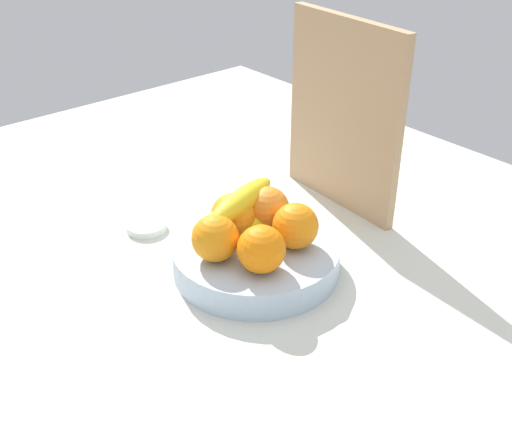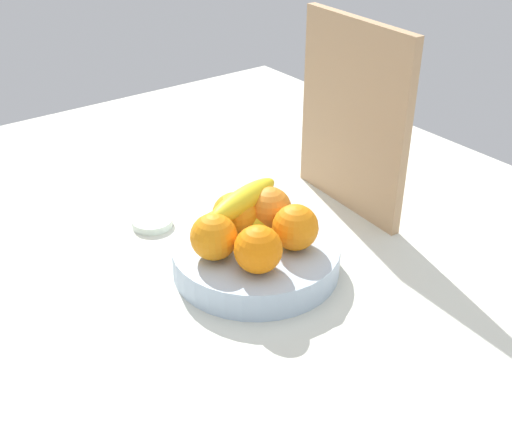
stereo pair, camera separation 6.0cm
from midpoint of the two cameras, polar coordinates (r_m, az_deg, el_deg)
name	(u,v)px [view 2 (the right image)]	position (r cm, az deg, el deg)	size (l,w,h in cm)	color
ground_plane	(257,282)	(109.40, 1.66, -5.14)	(180.00, 140.00, 3.00)	silver
fruit_bowl	(256,257)	(108.43, 1.60, -2.96)	(27.73, 27.73, 4.92)	silver
orange_front_left	(258,249)	(99.06, 1.94, -2.26)	(7.55, 7.55, 7.55)	orange
orange_front_right	(295,227)	(104.87, 5.10, -0.33)	(7.55, 7.55, 7.55)	orange
orange_center	(269,209)	(109.75, 2.75, 1.30)	(7.55, 7.55, 7.55)	orange
orange_back_left	(236,214)	(108.08, -0.15, 0.83)	(7.55, 7.55, 7.55)	orange
orange_back_right	(214,237)	(102.12, -2.02, -1.15)	(7.55, 7.55, 7.55)	orange
banana_bunch	(244,213)	(107.58, 0.52, 0.94)	(10.21, 18.89, 8.40)	yellow
cutting_board	(353,118)	(123.28, 9.86, 9.11)	(28.00, 1.80, 36.00)	tan
jar_lid	(152,222)	(122.61, -7.65, 0.14)	(7.56, 7.56, 1.38)	silver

